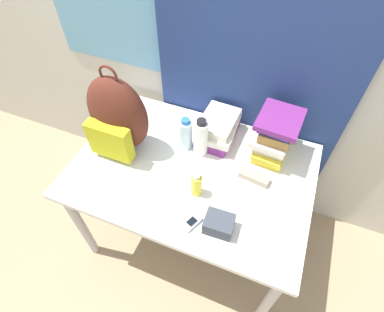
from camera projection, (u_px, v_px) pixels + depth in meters
name	position (u px, v px, depth m)	size (l,w,h in m)	color
ground_plane	(167.00, 290.00, 1.84)	(12.00, 12.00, 0.00)	#9E8466
wall_back	(230.00, 23.00, 1.42)	(6.00, 0.06, 2.50)	beige
curtain_blue	(260.00, 35.00, 1.35)	(1.03, 0.04, 2.50)	navy
desk	(192.00, 178.00, 1.59)	(1.21, 0.83, 0.72)	silver
backpack	(117.00, 117.00, 1.47)	(0.32, 0.23, 0.49)	#512319
book_stack_left	(218.00, 128.00, 1.63)	(0.20, 0.28, 0.13)	#6B2370
book_stack_center	(275.00, 134.00, 1.51)	(0.22, 0.29, 0.25)	yellow
water_bottle	(186.00, 134.00, 1.56)	(0.07, 0.07, 0.20)	silver
sports_bottle	(202.00, 138.00, 1.52)	(0.07, 0.07, 0.23)	white
sunscreen_bottle	(196.00, 184.00, 1.39)	(0.05, 0.05, 0.14)	yellow
cell_phone	(192.00, 222.00, 1.33)	(0.08, 0.11, 0.02)	#B7BCC6
sunglasses_case	(254.00, 177.00, 1.47)	(0.16, 0.08, 0.04)	gray
camera_pouch	(219.00, 224.00, 1.29)	(0.13, 0.11, 0.08)	#383D47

